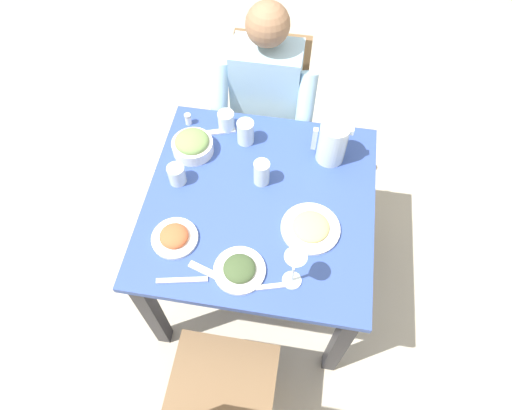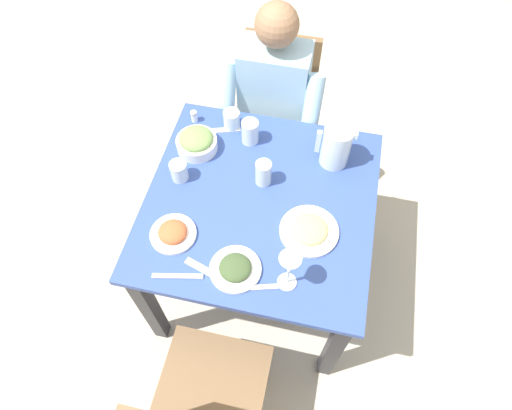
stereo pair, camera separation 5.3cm
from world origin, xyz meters
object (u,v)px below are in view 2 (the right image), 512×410
object	(u,v)px
water_pitcher	(336,146)
water_glass_far_right	(250,132)
water_glass_near_left	(179,171)
plate_fries	(309,230)
chair_near	(277,107)
dining_table	(260,216)
water_glass_by_pitcher	(340,130)
plate_dolmas	(235,268)
salt_shaker	(194,116)
diner_near	(270,114)
plate_rice_curry	(173,233)
water_glass_near_right	(263,173)
wine_glass	(289,266)
chair_far	(204,410)
water_glass_center	(232,120)
salad_bowl	(197,142)

from	to	relation	value
water_pitcher	water_glass_far_right	bearing A→B (deg)	-5.11
water_glass_near_left	plate_fries	bearing A→B (deg)	165.86
chair_near	dining_table	bearing A→B (deg)	95.43
dining_table	water_glass_by_pitcher	size ratio (longest dim) A/B	9.91
plate_fries	water_glass_near_left	bearing A→B (deg)	-14.14
plate_dolmas	water_glass_by_pitcher	world-z (taller)	water_glass_by_pitcher
plate_fries	water_glass_near_left	distance (m)	0.58
salt_shaker	water_glass_near_left	bearing A→B (deg)	96.18
diner_near	plate_rice_curry	world-z (taller)	diner_near
water_glass_near_right	wine_glass	xyz separation A→B (m)	(-0.18, 0.42, 0.08)
wine_glass	chair_far	bearing A→B (deg)	65.05
dining_table	plate_dolmas	size ratio (longest dim) A/B	4.81
dining_table	plate_rice_curry	size ratio (longest dim) A/B	5.17
diner_near	plate_fries	world-z (taller)	diner_near
water_pitcher	water_glass_by_pitcher	distance (m)	0.15
water_pitcher	water_glass_by_pitcher	world-z (taller)	water_pitcher
wine_glass	chair_near	bearing A→B (deg)	-77.48
diner_near	water_glass_center	bearing A→B (deg)	55.48
water_glass_center	plate_rice_curry	bearing A→B (deg)	82.06
water_glass_center	water_glass_near_left	world-z (taller)	same
water_pitcher	water_glass_near_left	xyz separation A→B (m)	(0.60, 0.23, -0.05)
plate_rice_curry	plate_fries	bearing A→B (deg)	-165.94
chair_near	salad_bowl	size ratio (longest dim) A/B	4.94
plate_fries	plate_dolmas	bearing A→B (deg)	42.36
dining_table	water_glass_by_pitcher	bearing A→B (deg)	-123.33
plate_rice_curry	chair_near	bearing A→B (deg)	-102.38
diner_near	water_pitcher	world-z (taller)	diner_near
plate_rice_curry	water_glass_near_left	bearing A→B (deg)	-77.80
water_glass_far_right	water_glass_near_right	xyz separation A→B (m)	(-0.10, 0.20, 0.00)
diner_near	water_glass_by_pitcher	xyz separation A→B (m)	(-0.34, 0.15, 0.14)
dining_table	water_pitcher	world-z (taller)	water_pitcher
salad_bowl	water_glass_far_right	xyz separation A→B (m)	(-0.21, -0.09, 0.01)
plate_dolmas	salt_shaker	size ratio (longest dim) A/B	3.52
water_glass_near_left	wine_glass	size ratio (longest dim) A/B	0.44
chair_near	water_glass_center	size ratio (longest dim) A/B	9.98
water_glass_near_left	water_glass_by_pitcher	distance (m)	0.71
chair_near	water_pitcher	world-z (taller)	water_pitcher
plate_rice_curry	dining_table	bearing A→B (deg)	-142.12
water_glass_far_right	water_glass_near_left	world-z (taller)	water_glass_far_right
diner_near	water_glass_near_right	world-z (taller)	diner_near
water_pitcher	water_glass_near_left	world-z (taller)	water_pitcher
water_glass_center	water_glass_near_right	xyz separation A→B (m)	(-0.20, 0.27, 0.01)
salad_bowl	plate_dolmas	size ratio (longest dim) A/B	0.92
dining_table	water_glass_far_right	xyz separation A→B (m)	(0.11, -0.30, 0.17)
water_pitcher	water_glass_center	world-z (taller)	water_pitcher
chair_near	water_pitcher	xyz separation A→B (m)	(-0.33, 0.49, 0.33)
water_glass_near_right	water_glass_by_pitcher	size ratio (longest dim) A/B	1.24
water_glass_by_pitcher	water_glass_near_left	bearing A→B (deg)	30.63
dining_table	water_glass_near_right	size ratio (longest dim) A/B	8.00
wine_glass	salt_shaker	xyz separation A→B (m)	(0.55, -0.68, -0.11)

